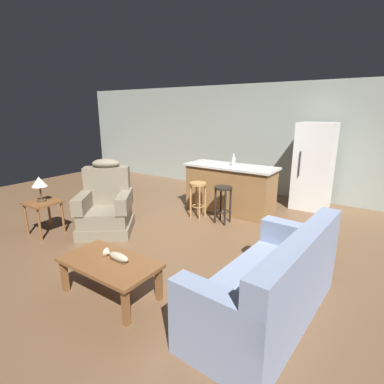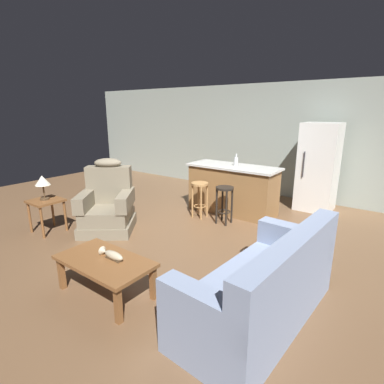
% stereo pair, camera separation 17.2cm
% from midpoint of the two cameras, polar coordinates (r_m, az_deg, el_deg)
% --- Properties ---
extents(ground_plane, '(12.00, 12.00, 0.00)m').
position_cam_midpoint_polar(ground_plane, '(5.06, -1.04, -7.84)').
color(ground_plane, brown).
extents(back_wall, '(12.00, 0.05, 2.60)m').
position_cam_midpoint_polar(back_wall, '(7.46, 13.17, 9.62)').
color(back_wall, '#939E93').
rests_on(back_wall, ground_plane).
extents(coffee_table, '(1.10, 0.60, 0.42)m').
position_cam_midpoint_polar(coffee_table, '(3.48, -16.85, -13.29)').
color(coffee_table, brown).
rests_on(coffee_table, ground_plane).
extents(fish_figurine, '(0.34, 0.10, 0.10)m').
position_cam_midpoint_polar(fish_figurine, '(3.44, -15.61, -11.71)').
color(fish_figurine, '#4C3823').
rests_on(fish_figurine, coffee_table).
extents(couch, '(0.95, 1.95, 0.94)m').
position_cam_midpoint_polar(couch, '(3.12, 13.26, -17.16)').
color(couch, '#8493B2').
rests_on(couch, ground_plane).
extents(recliner_near_lamp, '(1.18, 1.18, 1.20)m').
position_cam_midpoint_polar(recliner_near_lamp, '(5.27, -16.94, -2.68)').
color(recliner_near_lamp, '#756B56').
rests_on(recliner_near_lamp, ground_plane).
extents(end_table, '(0.48, 0.48, 0.56)m').
position_cam_midpoint_polar(end_table, '(5.50, -27.30, -2.60)').
color(end_table, brown).
rests_on(end_table, ground_plane).
extents(table_lamp, '(0.24, 0.24, 0.41)m').
position_cam_midpoint_polar(table_lamp, '(5.41, -27.91, 1.53)').
color(table_lamp, '#4C3823').
rests_on(table_lamp, end_table).
extents(kitchen_island, '(1.80, 0.70, 0.95)m').
position_cam_midpoint_polar(kitchen_island, '(6.00, 6.43, 0.62)').
color(kitchen_island, olive).
rests_on(kitchen_island, ground_plane).
extents(bar_stool_left, '(0.32, 0.32, 0.68)m').
position_cam_midpoint_polar(bar_stool_left, '(5.65, 0.27, -0.26)').
color(bar_stool_left, '#A87A47').
rests_on(bar_stool_left, ground_plane).
extents(bar_stool_right, '(0.32, 0.32, 0.68)m').
position_cam_midpoint_polar(bar_stool_right, '(5.38, 5.03, -1.13)').
color(bar_stool_right, black).
rests_on(bar_stool_right, ground_plane).
extents(refrigerator, '(0.70, 0.69, 1.76)m').
position_cam_midpoint_polar(refrigerator, '(6.59, 21.46, 4.56)').
color(refrigerator, white).
rests_on(refrigerator, ground_plane).
extents(bottle_tall_green, '(0.08, 0.08, 0.24)m').
position_cam_midpoint_polar(bottle_tall_green, '(5.86, 7.07, 5.88)').
color(bottle_tall_green, silver).
rests_on(bottle_tall_green, kitchen_island).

